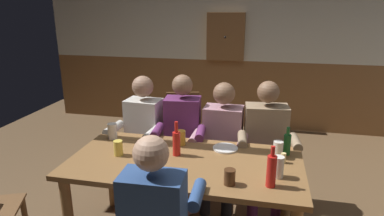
{
  "coord_description": "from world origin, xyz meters",
  "views": [
    {
      "loc": [
        0.56,
        -2.48,
        1.89
      ],
      "look_at": [
        0.0,
        0.07,
        1.08
      ],
      "focal_mm": 31.48,
      "sensor_mm": 36.0,
      "label": 1
    }
  ],
  "objects_px": {
    "dining_table": "(185,172)",
    "pint_glass_5": "(112,131)",
    "person_0": "(141,132)",
    "person_3": "(266,140)",
    "pint_glass_7": "(146,168)",
    "bottle_0": "(176,142)",
    "bottle_1": "(287,144)",
    "bottle_2": "(271,170)",
    "person_1": "(182,134)",
    "pint_glass_4": "(230,177)",
    "chair_empty_near_left": "(183,127)",
    "pint_glass_0": "(181,138)",
    "pint_glass_3": "(278,150)",
    "pint_glass_2": "(118,148)",
    "person_2": "(222,139)",
    "wall_dart_cabinet": "(226,37)",
    "pint_glass_6": "(142,149)",
    "plate_0": "(225,148)",
    "table_candle": "(283,158)"
  },
  "relations": [
    {
      "from": "pint_glass_6",
      "to": "wall_dart_cabinet",
      "type": "distance_m",
      "value": 2.9
    },
    {
      "from": "bottle_2",
      "to": "wall_dart_cabinet",
      "type": "distance_m",
      "value": 3.19
    },
    {
      "from": "chair_empty_near_left",
      "to": "wall_dart_cabinet",
      "type": "distance_m",
      "value": 1.74
    },
    {
      "from": "dining_table",
      "to": "pint_glass_0",
      "type": "bearing_deg",
      "value": 109.48
    },
    {
      "from": "person_2",
      "to": "plate_0",
      "type": "bearing_deg",
      "value": 103.0
    },
    {
      "from": "bottle_1",
      "to": "bottle_2",
      "type": "xyz_separation_m",
      "value": [
        -0.13,
        -0.54,
        0.02
      ]
    },
    {
      "from": "bottle_0",
      "to": "bottle_1",
      "type": "relative_size",
      "value": 1.22
    },
    {
      "from": "pint_glass_3",
      "to": "person_3",
      "type": "bearing_deg",
      "value": 100.57
    },
    {
      "from": "pint_glass_3",
      "to": "pint_glass_7",
      "type": "xyz_separation_m",
      "value": [
        -0.9,
        -0.5,
        -0.01
      ]
    },
    {
      "from": "person_0",
      "to": "pint_glass_5",
      "type": "height_order",
      "value": "person_0"
    },
    {
      "from": "plate_0",
      "to": "pint_glass_0",
      "type": "height_order",
      "value": "pint_glass_0"
    },
    {
      "from": "pint_glass_2",
      "to": "pint_glass_3",
      "type": "xyz_separation_m",
      "value": [
        1.24,
        0.23,
        0.01
      ]
    },
    {
      "from": "dining_table",
      "to": "pint_glass_5",
      "type": "xyz_separation_m",
      "value": [
        -0.73,
        0.29,
        0.17
      ]
    },
    {
      "from": "pint_glass_5",
      "to": "pint_glass_6",
      "type": "distance_m",
      "value": 0.49
    },
    {
      "from": "plate_0",
      "to": "pint_glass_3",
      "type": "distance_m",
      "value": 0.43
    },
    {
      "from": "person_0",
      "to": "bottle_0",
      "type": "xyz_separation_m",
      "value": [
        0.52,
        -0.59,
        0.18
      ]
    },
    {
      "from": "pint_glass_5",
      "to": "bottle_1",
      "type": "bearing_deg",
      "value": -0.33
    },
    {
      "from": "pint_glass_5",
      "to": "pint_glass_3",
      "type": "bearing_deg",
      "value": -3.42
    },
    {
      "from": "person_1",
      "to": "pint_glass_6",
      "type": "distance_m",
      "value": 0.71
    },
    {
      "from": "pint_glass_3",
      "to": "bottle_2",
      "type": "bearing_deg",
      "value": -96.9
    },
    {
      "from": "person_1",
      "to": "pint_glass_5",
      "type": "relative_size",
      "value": 8.93
    },
    {
      "from": "chair_empty_near_left",
      "to": "pint_glass_4",
      "type": "bearing_deg",
      "value": 99.24
    },
    {
      "from": "pint_glass_3",
      "to": "person_2",
      "type": "bearing_deg",
      "value": 136.87
    },
    {
      "from": "table_candle",
      "to": "person_1",
      "type": "bearing_deg",
      "value": 149.3
    },
    {
      "from": "pint_glass_0",
      "to": "pint_glass_6",
      "type": "height_order",
      "value": "pint_glass_0"
    },
    {
      "from": "person_0",
      "to": "chair_empty_near_left",
      "type": "bearing_deg",
      "value": -104.51
    },
    {
      "from": "person_2",
      "to": "pint_glass_0",
      "type": "distance_m",
      "value": 0.51
    },
    {
      "from": "person_1",
      "to": "pint_glass_3",
      "type": "relative_size",
      "value": 9.28
    },
    {
      "from": "pint_glass_3",
      "to": "table_candle",
      "type": "bearing_deg",
      "value": -65.27
    },
    {
      "from": "dining_table",
      "to": "bottle_1",
      "type": "xyz_separation_m",
      "value": [
        0.77,
        0.28,
        0.19
      ]
    },
    {
      "from": "bottle_1",
      "to": "pint_glass_3",
      "type": "xyz_separation_m",
      "value": [
        -0.07,
        -0.08,
        -0.02
      ]
    },
    {
      "from": "person_0",
      "to": "person_3",
      "type": "bearing_deg",
      "value": -174.39
    },
    {
      "from": "person_0",
      "to": "pint_glass_2",
      "type": "height_order",
      "value": "person_0"
    },
    {
      "from": "pint_glass_4",
      "to": "bottle_0",
      "type": "bearing_deg",
      "value": 141.59
    },
    {
      "from": "bottle_2",
      "to": "table_candle",
      "type": "bearing_deg",
      "value": 75.52
    },
    {
      "from": "dining_table",
      "to": "pint_glass_5",
      "type": "height_order",
      "value": "pint_glass_5"
    },
    {
      "from": "dining_table",
      "to": "chair_empty_near_left",
      "type": "distance_m",
      "value": 1.44
    },
    {
      "from": "person_1",
      "to": "pint_glass_2",
      "type": "bearing_deg",
      "value": 58.11
    },
    {
      "from": "person_2",
      "to": "bottle_2",
      "type": "relative_size",
      "value": 4.17
    },
    {
      "from": "person_1",
      "to": "bottle_0",
      "type": "distance_m",
      "value": 0.63
    },
    {
      "from": "person_2",
      "to": "pint_glass_6",
      "type": "height_order",
      "value": "person_2"
    },
    {
      "from": "person_1",
      "to": "pint_glass_4",
      "type": "relative_size",
      "value": 11.49
    },
    {
      "from": "chair_empty_near_left",
      "to": "bottle_0",
      "type": "xyz_separation_m",
      "value": [
        0.27,
        -1.31,
        0.37
      ]
    },
    {
      "from": "plate_0",
      "to": "person_0",
      "type": "bearing_deg",
      "value": 156.26
    },
    {
      "from": "bottle_0",
      "to": "pint_glass_7",
      "type": "distance_m",
      "value": 0.4
    },
    {
      "from": "chair_empty_near_left",
      "to": "pint_glass_5",
      "type": "xyz_separation_m",
      "value": [
        -0.38,
        -1.09,
        0.33
      ]
    },
    {
      "from": "pint_glass_7",
      "to": "pint_glass_5",
      "type": "bearing_deg",
      "value": 132.09
    },
    {
      "from": "chair_empty_near_left",
      "to": "pint_glass_0",
      "type": "distance_m",
      "value": 1.17
    },
    {
      "from": "bottle_1",
      "to": "pint_glass_7",
      "type": "bearing_deg",
      "value": -149.13
    },
    {
      "from": "plate_0",
      "to": "pint_glass_3",
      "type": "relative_size",
      "value": 1.54
    }
  ]
}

